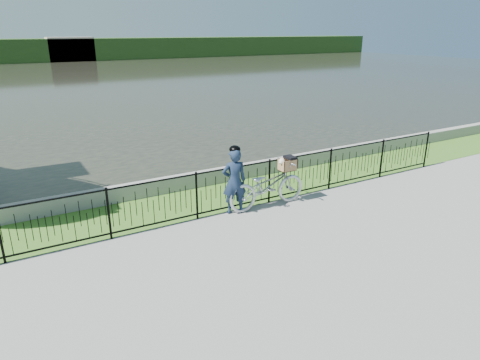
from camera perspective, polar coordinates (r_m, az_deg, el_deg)
ground at (r=9.26m, az=4.22°, el=-7.43°), size 120.00×120.00×0.00m
grass_strip at (r=11.30m, az=-3.20°, el=-2.26°), size 60.00×2.00×0.01m
water at (r=40.28m, az=-23.78°, el=11.88°), size 120.00×120.00×0.00m
quay_wall at (r=12.08m, az=-5.38°, el=0.13°), size 60.00×0.30×0.40m
fence at (r=10.27m, az=-0.71°, el=-1.09°), size 14.00×0.06×1.15m
far_treeline at (r=67.00m, az=-27.08°, el=15.12°), size 120.00×6.00×3.00m
far_building_right at (r=66.21m, az=-21.66°, el=15.90°), size 6.00×3.00×3.20m
bicycle_rig at (r=10.52m, az=3.67°, el=-0.69°), size 2.12×0.74×1.23m
cyclist at (r=10.06m, az=-0.77°, el=-0.04°), size 0.65×0.51×1.66m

